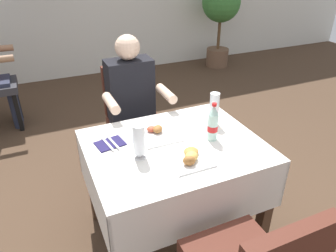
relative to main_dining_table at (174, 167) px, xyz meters
name	(u,v)px	position (x,y,z in m)	size (l,w,h in m)	color
ground_plane	(174,229)	(0.01, 0.01, -0.57)	(11.00, 11.00, 0.00)	#473323
main_dining_table	(174,167)	(0.00, 0.00, 0.00)	(1.08, 0.86, 0.74)	white
chair_far_diner_seat	(134,116)	(0.00, 0.82, -0.02)	(0.44, 0.50, 0.97)	#4C2319
seated_diner_far	(133,105)	(-0.04, 0.71, 0.14)	(0.50, 0.46, 1.26)	#282D42
plate_near_camera	(190,157)	(0.01, -0.19, 0.20)	(0.24, 0.24, 0.07)	white
plate_far_diner	(158,133)	(-0.05, 0.15, 0.19)	(0.25, 0.25, 0.06)	white
beer_glass_left	(139,142)	(-0.24, -0.05, 0.29)	(0.07, 0.07, 0.21)	white
beer_glass_middle	(214,109)	(0.36, 0.14, 0.29)	(0.07, 0.07, 0.23)	white
cola_bottle_primary	(213,124)	(0.24, -0.04, 0.28)	(0.07, 0.07, 0.25)	silver
napkin_cutlery_set	(110,143)	(-0.37, 0.16, 0.18)	(0.19, 0.20, 0.01)	#231E4C
potted_plant_corner	(221,11)	(2.28, 3.13, 0.35)	(0.62, 0.62, 1.37)	brown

